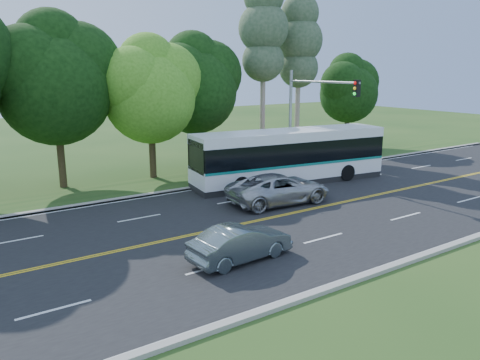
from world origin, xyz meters
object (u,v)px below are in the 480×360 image
transit_bus (290,157)px  suv (279,189)px  sedan (241,243)px  traffic_signal (309,107)px

transit_bus → suv: transit_bus is taller
transit_bus → sedan: bearing=-130.2°
traffic_signal → transit_bus: bearing=-172.8°
transit_bus → sedan: 12.90m
sedan → suv: size_ratio=0.72×
transit_bus → suv: size_ratio=2.27×
suv → traffic_signal: bearing=-50.7°
traffic_signal → sedan: traffic_signal is taller
traffic_signal → sedan: bearing=-141.7°
traffic_signal → suv: 7.39m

